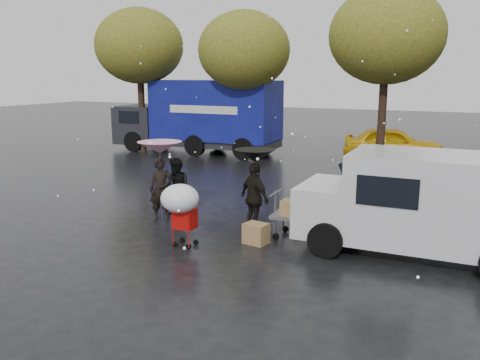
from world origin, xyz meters
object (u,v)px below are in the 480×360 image
at_px(person_black, 255,198).
at_px(white_van, 424,203).
at_px(shopping_cart, 181,202).
at_px(person_pink, 161,189).
at_px(yellow_taxi, 393,143).
at_px(blue_truck, 200,117).
at_px(vendor_cart, 309,210).

bearing_deg(person_black, white_van, -149.08).
bearing_deg(shopping_cart, person_pink, 134.16).
height_order(white_van, yellow_taxi, white_van).
xyz_separation_m(white_van, blue_truck, (-11.35, 10.70, 0.60)).
distance_m(vendor_cart, white_van, 2.53).
bearing_deg(person_black, vendor_cart, -150.36).
bearing_deg(blue_truck, yellow_taxi, 11.70).
relative_size(vendor_cart, blue_truck, 0.18).
bearing_deg(white_van, shopping_cart, -160.27).
bearing_deg(yellow_taxi, white_van, -178.73).
distance_m(person_pink, shopping_cart, 2.35).
bearing_deg(vendor_cart, person_black, 178.74).
bearing_deg(yellow_taxi, blue_truck, 91.81).
bearing_deg(shopping_cart, blue_truck, 117.45).
relative_size(person_black, white_van, 0.35).
relative_size(person_black, blue_truck, 0.21).
height_order(vendor_cart, blue_truck, blue_truck).
relative_size(person_black, vendor_cart, 1.14).
xyz_separation_m(person_black, yellow_taxi, (1.39, 12.54, -0.13)).
distance_m(person_black, blue_truck, 13.09).
height_order(person_pink, shopping_cart, person_pink).
xyz_separation_m(person_pink, yellow_taxi, (4.03, 12.62, -0.10)).
bearing_deg(person_pink, yellow_taxi, 43.39).
distance_m(person_pink, person_black, 2.65).
bearing_deg(yellow_taxi, vendor_cart, 170.04).
bearing_deg(person_black, shopping_cart, 90.66).
bearing_deg(white_van, yellow_taxi, 101.16).
distance_m(person_black, white_van, 3.87).
bearing_deg(person_pink, vendor_cart, -28.28).
bearing_deg(blue_truck, vendor_cart, -50.48).
bearing_deg(person_pink, blue_truck, 85.30).
height_order(blue_truck, yellow_taxi, blue_truck).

